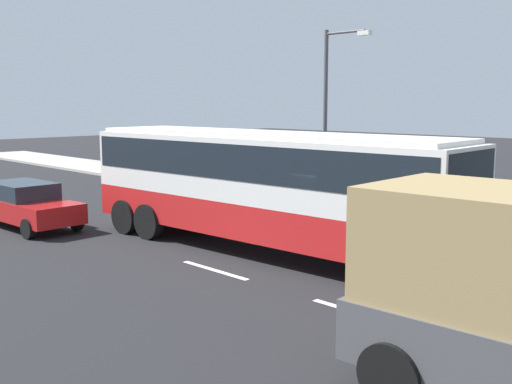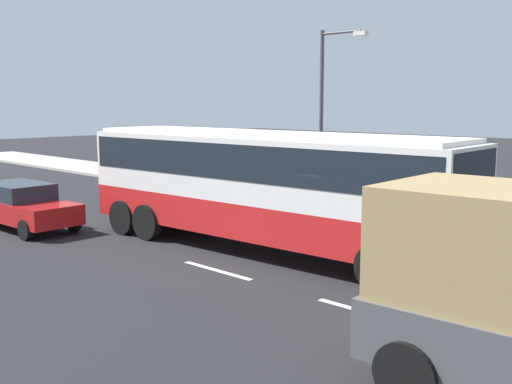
{
  "view_description": "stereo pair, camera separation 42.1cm",
  "coord_description": "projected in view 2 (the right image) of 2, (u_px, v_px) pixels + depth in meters",
  "views": [
    {
      "loc": [
        10.38,
        -12.14,
        4.21
      ],
      "look_at": [
        -2.19,
        0.24,
        1.61
      ],
      "focal_mm": 42.88,
      "sensor_mm": 36.0,
      "label": 1
    },
    {
      "loc": [
        10.08,
        -12.44,
        4.21
      ],
      "look_at": [
        -2.19,
        0.24,
        1.61
      ],
      "focal_mm": 42.88,
      "sensor_mm": 36.0,
      "label": 2
    }
  ],
  "objects": [
    {
      "name": "ground_plane",
      "position": [
        308.0,
        260.0,
        16.39
      ],
      "size": [
        120.0,
        120.0,
        0.0
      ],
      "primitive_type": "plane",
      "color": "black"
    },
    {
      "name": "sidewalk_curb",
      "position": [
        449.0,
        218.0,
        22.07
      ],
      "size": [
        80.0,
        4.0,
        0.15
      ],
      "primitive_type": "cube",
      "color": "#A8A399",
      "rests_on": "ground_plane"
    },
    {
      "name": "coach_bus",
      "position": [
        262.0,
        178.0,
        17.17
      ],
      "size": [
        12.17,
        3.34,
        3.38
      ],
      "rotation": [
        0.0,
        0.0,
        0.06
      ],
      "color": "red",
      "rests_on": "ground_plane"
    },
    {
      "name": "lane_centreline",
      "position": [
        277.0,
        287.0,
        14.02
      ],
      "size": [
        44.63,
        0.16,
        0.01
      ],
      "color": "white",
      "rests_on": "ground_plane"
    },
    {
      "name": "car_red_compact",
      "position": [
        23.0,
        205.0,
        20.42
      ],
      "size": [
        4.54,
        2.07,
        1.52
      ],
      "rotation": [
        0.0,
        0.0,
        0.05
      ],
      "color": "#B21919",
      "rests_on": "ground_plane"
    },
    {
      "name": "street_lamp",
      "position": [
        326.0,
        105.0,
        23.67
      ],
      "size": [
        2.1,
        0.24,
        6.8
      ],
      "color": "#47474C",
      "rests_on": "sidewalk_curb"
    }
  ]
}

